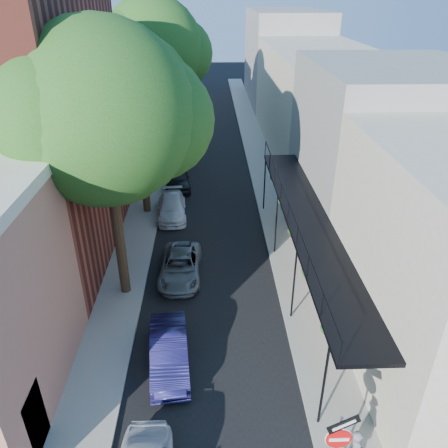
{
  "coord_description": "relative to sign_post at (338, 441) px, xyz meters",
  "views": [
    {
      "loc": [
        0.05,
        -5.95,
        12.02
      ],
      "look_at": [
        0.64,
        11.12,
        2.8
      ],
      "focal_mm": 35.0,
      "sensor_mm": 36.0,
      "label": 1
    }
  ],
  "objects": [
    {
      "name": "oak_mid",
      "position": [
        -6.58,
        17.26,
        5.02
      ],
      "size": [
        6.6,
        6.0,
        10.2
      ],
      "color": "#372416",
      "rests_on": "ground"
    },
    {
      "name": "parked_car_c",
      "position": [
        -4.56,
        10.21,
        -1.47
      ],
      "size": [
        1.93,
        4.07,
        1.12
      ],
      "primitive_type": "imported",
      "rotation": [
        0.0,
        0.0,
        -0.02
      ],
      "color": "slate",
      "rests_on": "ground"
    },
    {
      "name": "oak_far",
      "position": [
        -6.51,
        26.3,
        6.22
      ],
      "size": [
        7.7,
        7.0,
        11.9
      ],
      "color": "#372416",
      "rests_on": "ground"
    },
    {
      "name": "buildings_left",
      "position": [
        -12.46,
        27.79,
        2.9
      ],
      "size": [
        10.1,
        59.1,
        12.0
      ],
      "color": "#B1775B",
      "rests_on": "ground"
    },
    {
      "name": "parked_car_f",
      "position": [
        -5.35,
        26.64,
        -1.38
      ],
      "size": [
        1.43,
        4.01,
        1.32
      ],
      "primitive_type": "imported",
      "rotation": [
        0.0,
        0.0,
        0.01
      ],
      "color": "#666156",
      "rests_on": "ground"
    },
    {
      "name": "parked_car_b",
      "position": [
        -4.67,
        4.65,
        -1.41
      ],
      "size": [
        1.7,
        3.9,
        1.25
      ],
      "primitive_type": "imported",
      "rotation": [
        0.0,
        0.0,
        0.1
      ],
      "color": "#191646",
      "rests_on": "ground"
    },
    {
      "name": "parked_car_d",
      "position": [
        -5.4,
        16.48,
        -1.46
      ],
      "size": [
        1.9,
        4.08,
        1.15
      ],
      "primitive_type": "imported",
      "rotation": [
        0.0,
        0.0,
        0.07
      ],
      "color": "white",
      "rests_on": "ground"
    },
    {
      "name": "buildings_right",
      "position": [
        5.83,
        28.51,
        2.39
      ],
      "size": [
        9.8,
        55.0,
        10.0
      ],
      "color": "beige",
      "rests_on": "ground"
    },
    {
      "name": "sidewalk_right",
      "position": [
        0.84,
        29.03,
        -1.98
      ],
      "size": [
        2.0,
        64.0,
        0.12
      ],
      "primitive_type": "cube",
      "color": "gray",
      "rests_on": "ground"
    },
    {
      "name": "road_surface",
      "position": [
        -3.16,
        29.03,
        -2.03
      ],
      "size": [
        6.0,
        64.0,
        0.01
      ],
      "primitive_type": "cube",
      "color": "black",
      "rests_on": "ground"
    },
    {
      "name": "oak_near",
      "position": [
        -6.53,
        9.29,
        5.84
      ],
      "size": [
        7.48,
        6.8,
        11.42
      ],
      "color": "#372416",
      "rests_on": "ground"
    },
    {
      "name": "sign_post",
      "position": [
        0.0,
        0.0,
        0.0
      ],
      "size": [
        0.89,
        0.17,
        2.99
      ],
      "color": "#595B60",
      "rests_on": "ground"
    },
    {
      "name": "sidewalk_left",
      "position": [
        -7.16,
        29.03,
        -1.98
      ],
      "size": [
        2.0,
        64.0,
        0.12
      ],
      "primitive_type": "cube",
      "color": "gray",
      "rests_on": "ground"
    },
    {
      "name": "parked_car_e",
      "position": [
        -5.36,
        20.8,
        -1.34
      ],
      "size": [
        2.11,
        4.23,
        1.39
      ],
      "primitive_type": "imported",
      "rotation": [
        0.0,
        0.0,
        0.12
      ],
      "color": "black",
      "rests_on": "ground"
    },
    {
      "name": "parked_car_g",
      "position": [
        -4.56,
        31.16,
        -1.42
      ],
      "size": [
        2.17,
        4.5,
        1.24
      ],
      "primitive_type": "imported",
      "rotation": [
        0.0,
        0.0,
        0.03
      ],
      "color": "gray",
      "rests_on": "ground"
    }
  ]
}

